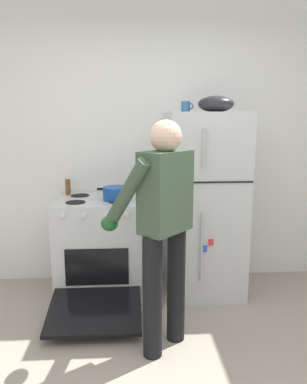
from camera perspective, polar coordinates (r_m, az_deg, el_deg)
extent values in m
cube|color=white|center=(3.71, -0.33, 7.21)|extent=(6.00, 0.10, 2.70)
cube|color=silver|center=(3.47, 7.71, -1.87)|extent=(0.68, 0.68, 1.66)
cube|color=black|center=(3.09, 9.06, 1.48)|extent=(0.67, 0.01, 0.01)
cylinder|color=#B7B7BC|center=(3.19, 7.33, -8.32)|extent=(0.02, 0.02, 0.60)
cylinder|color=#B7B7BC|center=(3.02, 7.73, 6.67)|extent=(0.02, 0.02, 0.31)
cube|color=red|center=(3.22, 8.72, -7.56)|extent=(0.04, 0.01, 0.06)
cube|color=blue|center=(3.22, 7.75, -8.57)|extent=(0.04, 0.01, 0.06)
cube|color=silver|center=(3.53, -8.17, -8.14)|extent=(0.76, 0.64, 0.89)
cube|color=black|center=(3.25, -8.59, -11.22)|extent=(0.53, 0.01, 0.32)
cylinder|color=black|center=(3.29, -11.75, -1.54)|extent=(0.17, 0.17, 0.01)
cylinder|color=black|center=(3.26, -5.39, -1.48)|extent=(0.17, 0.17, 0.01)
cylinder|color=black|center=(3.57, -11.11, -0.52)|extent=(0.17, 0.17, 0.01)
cylinder|color=black|center=(3.54, -5.24, -0.46)|extent=(0.17, 0.17, 0.01)
cylinder|color=silver|center=(3.13, -13.60, -3.45)|extent=(0.04, 0.03, 0.04)
cylinder|color=silver|center=(3.11, -10.51, -3.44)|extent=(0.04, 0.03, 0.04)
cylinder|color=silver|center=(3.09, -7.19, -3.42)|extent=(0.04, 0.03, 0.04)
cylinder|color=silver|center=(3.08, -4.03, -3.39)|extent=(0.04, 0.03, 0.04)
cube|color=black|center=(3.11, -8.91, -17.38)|extent=(0.72, 0.57, 0.13)
cylinder|color=black|center=(2.61, -0.13, -15.69)|extent=(0.13, 0.13, 0.86)
cylinder|color=black|center=(2.79, 3.46, -13.83)|extent=(0.13, 0.13, 0.86)
cube|color=#384C38|center=(2.47, 1.83, 0.01)|extent=(0.39, 0.40, 0.54)
sphere|color=beige|center=(2.43, 1.88, 8.48)|extent=(0.21, 0.21, 0.21)
sphere|color=#2E2E2E|center=(2.43, 1.88, 7.61)|extent=(0.15, 0.15, 0.15)
cylinder|color=#384C38|center=(2.43, -4.16, -0.34)|extent=(0.35, 0.34, 0.51)
cylinder|color=#384C38|center=(2.73, 1.76, 0.94)|extent=(0.35, 0.34, 0.51)
ellipsoid|color=#1E5123|center=(2.60, -6.67, -4.75)|extent=(0.12, 0.18, 0.10)
ellipsoid|color=#1E5123|center=(2.88, -0.82, -3.11)|extent=(0.12, 0.18, 0.10)
cylinder|color=#19479E|center=(3.34, -5.74, -0.16)|extent=(0.23, 0.23, 0.11)
cube|color=black|center=(3.34, -8.15, 0.45)|extent=(0.05, 0.03, 0.02)
cube|color=black|center=(3.33, -3.34, 0.51)|extent=(0.05, 0.03, 0.02)
cylinder|color=#2D6093|center=(3.40, 4.89, 12.79)|extent=(0.08, 0.08, 0.10)
torus|color=#2D6093|center=(3.41, 5.64, 12.85)|extent=(0.06, 0.01, 0.06)
cylinder|color=brown|center=(3.63, -12.88, 0.80)|extent=(0.05, 0.05, 0.14)
ellipsoid|color=black|center=(3.40, 9.47, 13.07)|extent=(0.31, 0.31, 0.14)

